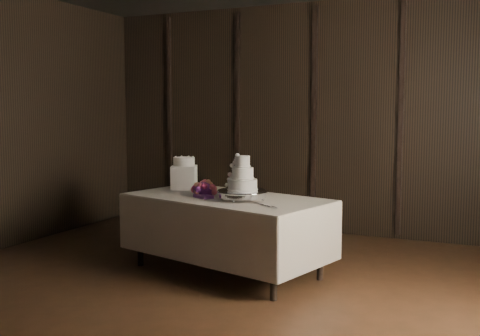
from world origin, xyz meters
name	(u,v)px	position (x,y,z in m)	size (l,w,h in m)	color
room	(177,124)	(0.00, 0.00, 1.50)	(6.08, 7.08, 3.08)	black
display_table	(226,231)	(-0.22, 1.28, 0.42)	(2.19, 1.51, 0.76)	beige
cake_stand	(243,195)	(0.01, 1.17, 0.81)	(0.48, 0.48, 0.09)	silver
wedding_cake	(240,177)	(-0.01, 1.15, 0.98)	(0.30, 0.27, 0.33)	white
bouquet	(205,189)	(-0.44, 1.25, 0.83)	(0.31, 0.41, 0.20)	#D14F61
box_pedestal	(184,177)	(-0.88, 1.61, 0.89)	(0.26, 0.26, 0.25)	white
small_cake	(184,162)	(-0.88, 1.61, 1.06)	(0.23, 0.23, 0.09)	white
cake_knife	(262,205)	(0.30, 0.96, 0.77)	(0.37, 0.02, 0.01)	silver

